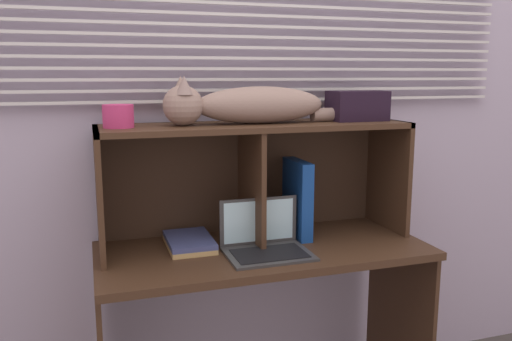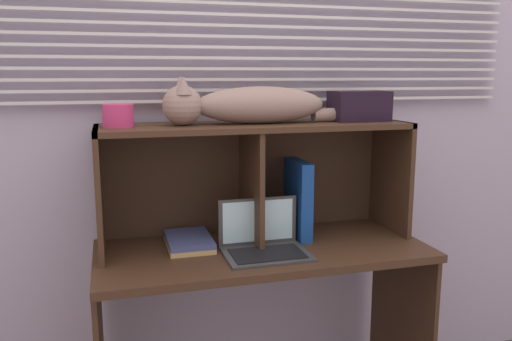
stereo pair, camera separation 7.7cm
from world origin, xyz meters
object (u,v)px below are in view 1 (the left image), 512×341
Objects in this scene: cat at (246,105)px; binder_upright at (297,198)px; laptop at (265,243)px; storage_box at (357,106)px; small_basket at (118,116)px; book_stack at (189,242)px.

cat reaches higher than binder_upright.
laptop is 1.36× the size of storage_box.
laptop is at bearing -17.19° from small_basket.
cat is at bearing 0.00° from small_basket.
small_basket reaches higher than laptop.
storage_box is at bearing 0.00° from binder_upright.
storage_box is at bearing 0.00° from cat.
cat is at bearing 1.88° from book_stack.
laptop is at bearing -160.99° from storage_box.
book_stack is at bearing -179.02° from binder_upright.
cat is at bearing 180.00° from binder_upright.
binder_upright reaches higher than laptop.
storage_box is (0.26, 0.00, 0.38)m from binder_upright.
laptop is 0.98× the size of binder_upright.
storage_box reaches higher than small_basket.
book_stack is (-0.24, -0.01, -0.53)m from cat.
book_stack is at bearing 150.33° from laptop.
cat is 0.58m from book_stack.
small_basket is at bearing 178.19° from book_stack.
storage_box is (0.46, 0.16, 0.50)m from laptop.
book_stack is at bearing -178.12° from cat.
laptop is at bearing -81.08° from cat.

